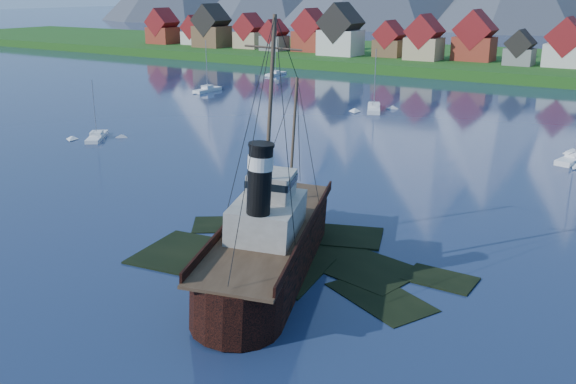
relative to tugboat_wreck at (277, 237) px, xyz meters
The scene contains 10 objects.
ground 3.40m from the tugboat_wreck, 157.28° to the left, with size 1400.00×1400.00×0.00m, color #1B294B.
shoal 4.36m from the tugboat_wreck, 83.70° to the left, with size 31.71×21.24×1.14m.
seawall 132.66m from the tugboat_wreck, 90.64° to the left, with size 600.00×2.50×2.00m, color #3F3D38.
town 156.78m from the tugboat_wreck, 102.76° to the left, with size 250.96×16.69×17.30m.
tugboat_wreck is the anchor object (origin of this frame).
sailboat_a 61.75m from the tugboat_wreck, 153.39° to the left, with size 6.76×8.15×10.42m.
sailboat_b 106.86m from the tugboat_wreck, 132.80° to the left, with size 2.42×9.04×13.04m.
sailboat_c 81.72m from the tugboat_wreck, 109.08° to the left, with size 6.64×10.41×13.25m.
sailboat_d 57.97m from the tugboat_wreck, 73.75° to the left, with size 4.20×9.45×12.51m.
sailboat_f 137.05m from the tugboat_wreck, 123.67° to the left, with size 2.68×9.24×10.64m.
Camera 1 is at (31.36, -45.60, 24.50)m, focal length 40.00 mm.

